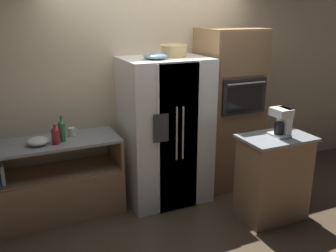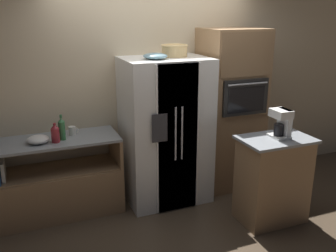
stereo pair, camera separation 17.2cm
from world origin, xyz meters
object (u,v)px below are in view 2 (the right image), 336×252
object	(u,v)px
wall_oven	(230,110)
wicker_basket	(175,50)
bottle_short	(55,133)
mixing_bowl	(38,139)
fruit_bowl	(155,56)
coffee_maker	(282,122)
bottle_tall	(62,129)
mug	(72,131)
refrigerator	(166,131)

from	to	relation	value
wall_oven	wicker_basket	world-z (taller)	wall_oven
wall_oven	wicker_basket	bearing A→B (deg)	179.97
bottle_short	mixing_bowl	bearing A→B (deg)	166.98
wicker_basket	fruit_bowl	world-z (taller)	wicker_basket
wicker_basket	coffee_maker	world-z (taller)	wicker_basket
fruit_bowl	mixing_bowl	xyz separation A→B (m)	(-1.29, 0.11, -0.83)
wicker_basket	bottle_tall	bearing A→B (deg)	-179.44
wicker_basket	fruit_bowl	bearing A→B (deg)	-154.42
bottle_tall	mixing_bowl	distance (m)	0.27
wicker_basket	mixing_bowl	xyz separation A→B (m)	(-1.58, -0.03, -0.87)
wall_oven	mixing_bowl	distance (m)	2.36
wicker_basket	mug	bearing A→B (deg)	174.62
mug	coffee_maker	distance (m)	2.29
refrigerator	wicker_basket	xyz separation A→B (m)	(0.14, 0.06, 0.94)
wicker_basket	fruit_bowl	xyz separation A→B (m)	(-0.29, -0.14, -0.04)
fruit_bowl	mug	distance (m)	1.25
bottle_short	mug	bearing A→B (deg)	42.20
wicker_basket	bottle_tall	xyz separation A→B (m)	(-1.32, -0.01, -0.79)
refrigerator	fruit_bowl	bearing A→B (deg)	-153.05
wicker_basket	mug	distance (m)	1.48
refrigerator	fruit_bowl	xyz separation A→B (m)	(-0.15, -0.08, 0.90)
fruit_bowl	bottle_short	size ratio (longest dim) A/B	1.26
wall_oven	bottle_short	distance (m)	2.18
mixing_bowl	bottle_short	bearing A→B (deg)	-13.02
bottle_tall	refrigerator	bearing A→B (deg)	-2.31
wall_oven	bottle_tall	world-z (taller)	wall_oven
coffee_maker	wall_oven	bearing A→B (deg)	91.59
wall_oven	coffee_maker	distance (m)	0.99
bottle_short	mug	distance (m)	0.28
refrigerator	bottle_tall	distance (m)	1.20
bottle_tall	bottle_short	xyz separation A→B (m)	(-0.08, -0.06, -0.02)
wall_oven	fruit_bowl	distance (m)	1.30
wall_oven	mixing_bowl	world-z (taller)	wall_oven
mug	refrigerator	bearing A→B (deg)	-9.28
fruit_bowl	bottle_tall	world-z (taller)	fruit_bowl
fruit_bowl	mixing_bowl	world-z (taller)	fruit_bowl
refrigerator	coffee_maker	xyz separation A→B (m)	(0.94, -0.92, 0.26)
refrigerator	bottle_short	xyz separation A→B (m)	(-1.27, -0.01, 0.13)
fruit_bowl	bottle_tall	size ratio (longest dim) A/B	0.95
mixing_bowl	coffee_maker	size ratio (longest dim) A/B	0.76
refrigerator	wall_oven	world-z (taller)	wall_oven
wall_oven	mixing_bowl	xyz separation A→B (m)	(-2.36, -0.03, -0.09)
mug	coffee_maker	world-z (taller)	coffee_maker
refrigerator	mug	bearing A→B (deg)	170.72
wicker_basket	mixing_bowl	size ratio (longest dim) A/B	1.34
coffee_maker	fruit_bowl	bearing A→B (deg)	142.14
mixing_bowl	wall_oven	bearing A→B (deg)	0.69
wicker_basket	bottle_tall	world-z (taller)	wicker_basket
mug	fruit_bowl	bearing A→B (deg)	-15.26
bottle_tall	bottle_short	distance (m)	0.10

